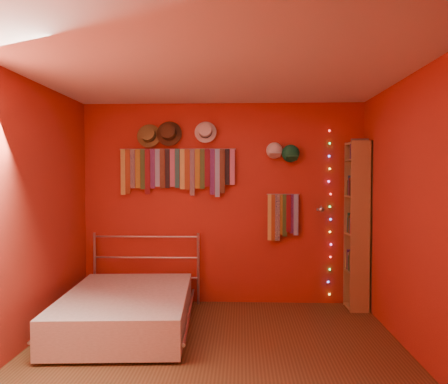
# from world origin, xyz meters

# --- Properties ---
(ground) EXTENTS (3.50, 3.50, 0.00)m
(ground) POSITION_xyz_m (0.00, 0.00, 0.00)
(ground) COLOR #50351B
(ground) RESTS_ON ground
(back_wall) EXTENTS (3.50, 0.02, 2.50)m
(back_wall) POSITION_xyz_m (0.00, 1.75, 1.25)
(back_wall) COLOR maroon
(back_wall) RESTS_ON ground
(right_wall) EXTENTS (0.02, 3.50, 2.50)m
(right_wall) POSITION_xyz_m (1.75, 0.00, 1.25)
(right_wall) COLOR maroon
(right_wall) RESTS_ON ground
(left_wall) EXTENTS (0.02, 3.50, 2.50)m
(left_wall) POSITION_xyz_m (-1.75, 0.00, 1.25)
(left_wall) COLOR maroon
(left_wall) RESTS_ON ground
(ceiling) EXTENTS (3.50, 3.50, 0.02)m
(ceiling) POSITION_xyz_m (0.00, 0.00, 2.50)
(ceiling) COLOR white
(ceiling) RESTS_ON back_wall
(tie_rack) EXTENTS (1.45, 0.03, 0.60)m
(tie_rack) POSITION_xyz_m (-0.56, 1.68, 1.68)
(tie_rack) COLOR #B0B1B5
(tie_rack) RESTS_ON back_wall
(small_tie_rack) EXTENTS (0.40, 0.03, 0.59)m
(small_tie_rack) POSITION_xyz_m (0.74, 1.69, 1.11)
(small_tie_rack) COLOR #B0B1B5
(small_tie_rack) RESTS_ON back_wall
(fedora_olive) EXTENTS (0.30, 0.16, 0.29)m
(fedora_olive) POSITION_xyz_m (-0.91, 1.65, 2.10)
(fedora_olive) COLOR brown
(fedora_olive) RESTS_ON back_wall
(fedora_brown) EXTENTS (0.32, 0.17, 0.31)m
(fedora_brown) POSITION_xyz_m (-0.66, 1.65, 2.13)
(fedora_brown) COLOR #412A17
(fedora_brown) RESTS_ON back_wall
(fedora_white) EXTENTS (0.27, 0.15, 0.27)m
(fedora_white) POSITION_xyz_m (-0.21, 1.66, 2.14)
(fedora_white) COLOR silver
(fedora_white) RESTS_ON back_wall
(cap_white) EXTENTS (0.19, 0.24, 0.19)m
(cap_white) POSITION_xyz_m (0.64, 1.70, 1.91)
(cap_white) COLOR white
(cap_white) RESTS_ON back_wall
(cap_green) EXTENTS (0.20, 0.25, 0.20)m
(cap_green) POSITION_xyz_m (0.84, 1.70, 1.87)
(cap_green) COLOR #186F3E
(cap_green) RESTS_ON back_wall
(fairy_lights) EXTENTS (0.06, 0.02, 2.05)m
(fairy_lights) POSITION_xyz_m (1.33, 1.71, 1.14)
(fairy_lights) COLOR #FF3333
(fairy_lights) RESTS_ON back_wall
(reading_lamp) EXTENTS (0.07, 0.28, 0.08)m
(reading_lamp) POSITION_xyz_m (1.19, 1.53, 1.19)
(reading_lamp) COLOR #B0B1B5
(reading_lamp) RESTS_ON back_wall
(bookshelf) EXTENTS (0.25, 0.34, 2.00)m
(bookshelf) POSITION_xyz_m (1.66, 1.53, 1.02)
(bookshelf) COLOR tan
(bookshelf) RESTS_ON ground
(bed) EXTENTS (1.45, 1.88, 0.89)m
(bed) POSITION_xyz_m (-0.95, 0.72, 0.21)
(bed) COLOR #B0B1B5
(bed) RESTS_ON ground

